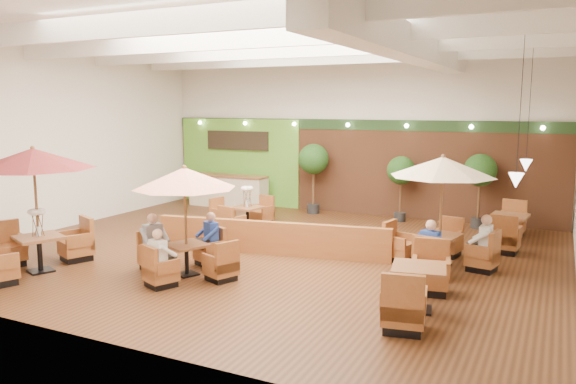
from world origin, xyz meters
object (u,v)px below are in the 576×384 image
Objects in this scene: diner_1 at (209,233)px; diner_2 at (154,237)px; table_0 at (33,183)px; booth_divider at (271,238)px; diner_3 at (431,243)px; topiary_1 at (401,173)px; topiary_2 at (480,173)px; service_counter at (228,191)px; table_2 at (442,190)px; diner_4 at (483,237)px; table_3 at (241,214)px; topiary_0 at (314,162)px; diner_0 at (160,251)px; table_1 at (185,200)px; table_4 at (418,289)px; table_5 at (509,230)px.

diner_2 reaches higher than diner_1.
diner_2 is at bearing 51.72° from table_0.
booth_divider is 7.41× the size of diner_3.
diner_2 is at bearing -114.53° from topiary_1.
topiary_2 is 2.71× the size of diner_2.
table_0 is (0.53, -8.85, 1.43)m from service_counter.
diner_2 is (-5.73, -3.17, -1.00)m from table_2.
table_0 is 10.06m from diner_4.
table_3 reaches higher than diner_2.
service_counter is at bearing -176.56° from topiary_0.
table_0 is at bearing -157.00° from diner_0.
topiary_0 is at bearing 55.95° from diner_4.
table_3 is 4.58m from diner_2.
table_3 is 7.26m from diner_4.
diner_2 is at bearing -139.83° from table_2.
service_counter is at bearing 163.72° from table_2.
table_0 is (-4.01, -3.59, 1.59)m from booth_divider.
diner_0 is at bearing 127.97° from diner_4.
service_counter is at bearing 139.00° from table_1.
topiary_2 is at bearing 98.23° from table_2.
table_1 is 0.87× the size of table_4.
diner_3 is at bearing -68.87° from topiary_1.
topiary_2 is 2.70× the size of diner_4.
table_5 is at bearing -59.56° from topiary_2.
diner_1 is 0.97× the size of diner_3.
topiary_1 reaches higher than diner_0.
diner_0 is at bearing -125.99° from table_5.
table_4 is 3.58× the size of diner_3.
table_1 is 3.21× the size of diner_1.
diner_3 is (0.00, -0.95, -1.01)m from table_2.
diner_0 is (0.37, -8.70, -1.05)m from topiary_0.
diner_3 is (4.00, -0.14, 0.35)m from booth_divider.
table_1 is 1.05× the size of topiary_0.
diner_2 is 7.39m from diner_4.
service_counter is 8.98m from table_0.
topiary_0 is 8.77m from diner_0.
booth_divider is 2.29× the size of table_2.
table_0 is at bearing -132.35° from topiary_2.
table_4 is at bearing -74.49° from table_2.
diner_3 reaches higher than service_counter.
booth_divider is 2.43× the size of table_3.
topiary_2 is at bearing 125.70° from table_5.
table_5 is 3.41× the size of diner_3.
service_counter reaches higher than table_4.
topiary_1 reaches higher than diner_4.
service_counter is 1.25× the size of topiary_0.
topiary_0 is 7.01m from diner_1.
table_2 is at bearing 146.65° from diner_2.
service_counter is 3.94× the size of diner_0.
table_5 is 4.02m from topiary_1.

